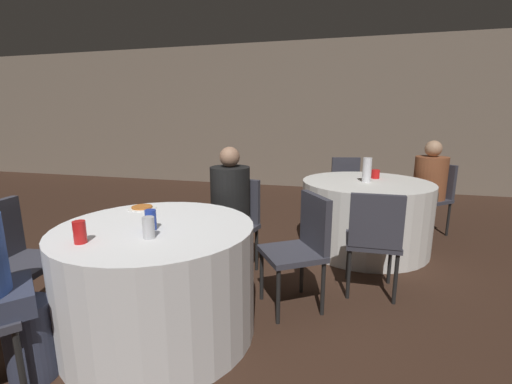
% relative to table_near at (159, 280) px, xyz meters
% --- Properties ---
extents(ground_plane, '(16.00, 16.00, 0.00)m').
position_rel_table_near_xyz_m(ground_plane, '(-0.18, -0.04, -0.36)').
color(ground_plane, '#382319').
extents(wall_back, '(16.00, 0.06, 2.80)m').
position_rel_table_near_xyz_m(wall_back, '(-0.18, 5.07, 1.04)').
color(wall_back, '#7A6B5B').
rests_on(wall_back, ground_plane).
extents(table_near, '(1.23, 1.23, 0.73)m').
position_rel_table_near_xyz_m(table_near, '(0.00, 0.00, 0.00)').
color(table_near, white).
rests_on(table_near, ground_plane).
extents(table_far, '(1.34, 1.34, 0.73)m').
position_rel_table_near_xyz_m(table_far, '(1.35, 1.90, 0.00)').
color(table_far, white).
rests_on(table_far, ground_plane).
extents(chair_near_north, '(0.47, 0.47, 0.84)m').
position_rel_table_near_xyz_m(chair_near_north, '(0.20, 1.00, 0.15)').
color(chair_near_north, '#383842').
rests_on(chair_near_north, ground_plane).
extents(chair_near_northeast, '(0.55, 0.55, 0.84)m').
position_rel_table_near_xyz_m(chair_near_northeast, '(0.86, 0.56, 0.15)').
color(chair_near_northeast, '#383842').
rests_on(chair_near_northeast, ground_plane).
extents(chair_near_west, '(0.45, 0.45, 0.84)m').
position_rel_table_near_xyz_m(chair_near_west, '(-1.01, -0.13, 0.15)').
color(chair_near_west, '#383842').
rests_on(chair_near_west, ground_plane).
extents(chair_far_northeast, '(0.56, 0.56, 0.84)m').
position_rel_table_near_xyz_m(chair_far_northeast, '(2.17, 2.61, 0.15)').
color(chair_far_northeast, '#383842').
rests_on(chair_far_northeast, ground_plane).
extents(chair_far_north, '(0.47, 0.47, 0.84)m').
position_rel_table_near_xyz_m(chair_far_north, '(1.15, 2.96, 0.15)').
color(chair_far_north, '#383842').
rests_on(chair_far_north, ground_plane).
extents(chair_far_south, '(0.40, 0.41, 0.84)m').
position_rel_table_near_xyz_m(chair_far_south, '(1.36, 0.83, 0.15)').
color(chair_far_south, '#383842').
rests_on(chair_far_south, ground_plane).
extents(person_black_shirt, '(0.38, 0.51, 1.15)m').
position_rel_table_near_xyz_m(person_black_shirt, '(0.17, 0.85, 0.22)').
color(person_black_shirt, '#282828').
rests_on(person_black_shirt, ground_plane).
extents(person_floral_shirt, '(0.50, 0.49, 1.12)m').
position_rel_table_near_xyz_m(person_floral_shirt, '(2.05, 2.51, 0.21)').
color(person_floral_shirt, '#4C4238').
rests_on(person_floral_shirt, ground_plane).
extents(pizza_plate_near, '(0.21, 0.21, 0.02)m').
position_rel_table_near_xyz_m(pizza_plate_near, '(-0.31, 0.34, 0.37)').
color(pizza_plate_near, white).
rests_on(pizza_plate_near, table_near).
extents(soda_can_red, '(0.07, 0.07, 0.12)m').
position_rel_table_near_xyz_m(soda_can_red, '(-0.23, -0.37, 0.42)').
color(soda_can_red, red).
rests_on(soda_can_red, table_near).
extents(soda_can_blue, '(0.07, 0.07, 0.12)m').
position_rel_table_near_xyz_m(soda_can_blue, '(0.02, -0.07, 0.42)').
color(soda_can_blue, '#1E38A5').
rests_on(soda_can_blue, table_near).
extents(soda_can_silver, '(0.07, 0.07, 0.12)m').
position_rel_table_near_xyz_m(soda_can_silver, '(0.09, -0.20, 0.42)').
color(soda_can_silver, silver).
rests_on(soda_can_silver, table_near).
extents(bottle_far, '(0.09, 0.09, 0.25)m').
position_rel_table_near_xyz_m(bottle_far, '(1.34, 1.87, 0.49)').
color(bottle_far, white).
rests_on(bottle_far, table_far).
extents(cup_far, '(0.09, 0.09, 0.10)m').
position_rel_table_near_xyz_m(cup_far, '(1.45, 2.12, 0.41)').
color(cup_far, red).
rests_on(cup_far, table_far).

